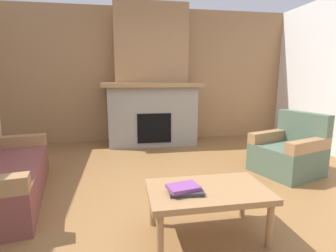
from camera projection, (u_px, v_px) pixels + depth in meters
ground at (180, 201)px, 2.89m from camera, size 9.00×9.00×0.00m
wall_back_wood_panel at (149, 76)px, 5.53m from camera, size 6.00×0.12×2.70m
fireplace at (152, 86)px, 5.21m from camera, size 1.90×0.82×2.70m
armchair at (289, 153)px, 3.70m from camera, size 0.96×0.96×0.85m
coffee_table at (208, 195)px, 2.21m from camera, size 1.00×0.60×0.43m
book_stack_near_edge at (185, 190)px, 2.10m from camera, size 0.29×0.22×0.06m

